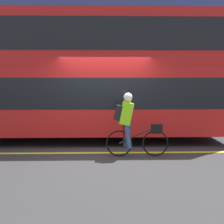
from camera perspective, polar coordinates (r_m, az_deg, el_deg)
ground_plane at (r=8.31m, az=-1.20°, el=-7.20°), size 80.00×80.00×0.00m
road_center_line at (r=8.15m, az=-1.19°, el=-7.45°), size 50.00×0.14×0.01m
sidewalk_curb at (r=13.28m, az=-1.34°, el=-1.86°), size 60.00×2.42×0.12m
building_facade at (r=14.56m, az=-1.39°, el=11.15°), size 60.00×0.30×6.35m
bus at (r=9.75m, az=-6.80°, el=7.36°), size 9.07×2.51×3.84m
cyclist_on_bike at (r=7.65m, az=3.43°, el=-1.87°), size 1.55×0.32×1.58m
trash_bin at (r=13.52m, az=-15.86°, el=0.29°), size 0.50×0.50×0.93m
street_sign_post at (r=13.10m, az=4.55°, el=4.82°), size 0.36×0.09×2.68m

